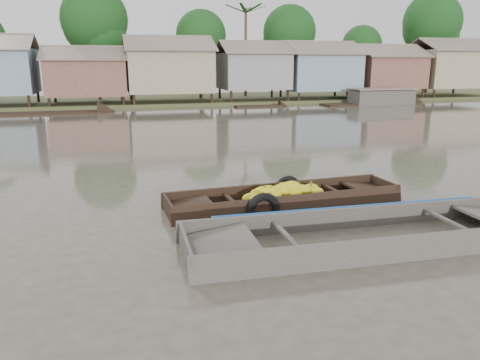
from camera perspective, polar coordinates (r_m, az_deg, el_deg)
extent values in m
plane|color=#474136|center=(9.75, -2.06, -6.45)|extent=(120.00, 120.00, 0.00)
cube|color=#384723|center=(42.07, -12.53, 9.32)|extent=(120.00, 12.00, 0.50)
cube|color=brown|center=(38.44, -18.20, 11.79)|extent=(5.80, 4.60, 2.70)
cube|color=brown|center=(37.18, -18.51, 14.49)|extent=(6.20, 2.67, 1.14)
cube|color=brown|center=(39.66, -18.33, 14.45)|extent=(6.20, 2.67, 1.14)
cube|color=gray|center=(38.66, -8.66, 13.01)|extent=(6.50, 5.30, 3.30)
cube|color=brown|center=(37.25, -8.52, 16.20)|extent=(6.90, 3.08, 1.31)
cube|color=brown|center=(40.09, -9.03, 16.04)|extent=(6.90, 3.08, 1.31)
cube|color=gray|center=(40.09, 1.59, 13.14)|extent=(5.40, 4.70, 2.90)
cube|color=brown|center=(38.88, 2.17, 15.89)|extent=(5.80, 2.73, 1.17)
cube|color=brown|center=(41.31, 1.08, 15.81)|extent=(5.80, 2.73, 1.17)
cube|color=slate|center=(42.21, 9.61, 12.87)|extent=(6.00, 5.00, 3.10)
cube|color=brown|center=(40.99, 10.54, 15.59)|extent=(6.40, 2.90, 1.24)
cube|color=brown|center=(43.45, 8.96, 15.58)|extent=(6.40, 2.90, 1.24)
cube|color=brown|center=(45.30, 17.29, 12.47)|extent=(5.70, 4.90, 2.80)
cube|color=brown|center=(44.19, 18.41, 14.76)|extent=(6.10, 2.85, 1.21)
cube|color=brown|center=(46.43, 16.57, 14.84)|extent=(6.10, 2.85, 1.21)
cube|color=gray|center=(49.06, 23.89, 12.29)|extent=(6.30, 5.10, 3.40)
cube|color=brown|center=(48.01, 25.21, 14.72)|extent=(6.70, 2.96, 1.26)
cube|color=brown|center=(50.16, 23.14, 14.85)|extent=(6.70, 2.96, 1.26)
cylinder|color=#473323|center=(41.89, -16.97, 13.34)|extent=(0.28, 0.28, 6.30)
sphere|color=#133C17|center=(42.02, -17.35, 18.24)|extent=(5.40, 5.40, 5.40)
cylinder|color=#473323|center=(43.64, -4.69, 13.23)|extent=(0.28, 0.28, 5.25)
sphere|color=#133C17|center=(43.68, -4.78, 17.16)|extent=(4.50, 4.50, 4.50)
cylinder|color=#473323|center=(44.85, 5.93, 13.45)|extent=(0.28, 0.28, 5.60)
sphere|color=#133C17|center=(44.92, 6.04, 17.54)|extent=(4.80, 4.80, 4.80)
cylinder|color=#473323|center=(49.18, 14.43, 12.55)|extent=(0.28, 0.28, 4.55)
sphere|color=#133C17|center=(49.18, 14.63, 15.58)|extent=(3.90, 3.90, 3.90)
cylinder|color=#473323|center=(52.14, 21.96, 13.22)|extent=(0.28, 0.28, 6.65)
sphere|color=#133C17|center=(52.26, 22.37, 17.37)|extent=(5.70, 5.70, 5.70)
cylinder|color=#473323|center=(44.06, 0.69, 15.07)|extent=(0.24, 0.24, 8.00)
cube|color=black|center=(11.65, 5.38, -3.41)|extent=(5.80, 1.45, 0.08)
cube|color=black|center=(12.13, 4.21, -1.52)|extent=(5.87, 0.51, 0.54)
cube|color=black|center=(11.04, 6.72, -3.20)|extent=(5.87, 0.51, 0.54)
cube|color=black|center=(12.99, 17.07, -1.06)|extent=(0.14, 1.28, 0.51)
cube|color=black|center=(12.69, 15.26, -0.98)|extent=(1.06, 1.16, 0.20)
cube|color=black|center=(10.77, -8.73, -3.71)|extent=(0.14, 1.28, 0.51)
cube|color=black|center=(10.84, -6.14, -3.15)|extent=(1.06, 1.16, 0.20)
cube|color=black|center=(11.08, -1.10, -2.45)|extent=(0.17, 1.23, 0.05)
cube|color=black|center=(12.16, 11.35, -1.20)|extent=(0.17, 1.23, 0.05)
ellipsoid|color=yellow|center=(11.15, 4.28, -2.06)|extent=(0.38, 0.27, 0.22)
ellipsoid|color=yellow|center=(11.36, 4.56, -1.48)|extent=(0.46, 0.33, 0.27)
ellipsoid|color=yellow|center=(11.60, 5.40, -0.82)|extent=(0.37, 0.27, 0.22)
ellipsoid|color=yellow|center=(11.33, 5.31, -1.26)|extent=(0.46, 0.34, 0.27)
ellipsoid|color=yellow|center=(11.37, 2.86, -1.47)|extent=(0.49, 0.35, 0.29)
ellipsoid|color=yellow|center=(11.62, 4.93, -1.18)|extent=(0.46, 0.34, 0.28)
ellipsoid|color=yellow|center=(11.70, 10.57, -2.14)|extent=(0.41, 0.29, 0.24)
ellipsoid|color=yellow|center=(11.02, 2.53, -2.84)|extent=(0.48, 0.35, 0.28)
ellipsoid|color=yellow|center=(12.09, 7.74, -1.31)|extent=(0.42, 0.31, 0.25)
ellipsoid|color=yellow|center=(11.69, 3.50, -1.18)|extent=(0.39, 0.28, 0.23)
ellipsoid|color=yellow|center=(11.53, 6.27, -0.82)|extent=(0.50, 0.36, 0.30)
ellipsoid|color=yellow|center=(11.30, 6.59, -2.44)|extent=(0.40, 0.29, 0.23)
ellipsoid|color=yellow|center=(11.11, 2.68, -2.44)|extent=(0.43, 0.31, 0.26)
ellipsoid|color=yellow|center=(12.02, 6.00, -1.26)|extent=(0.41, 0.29, 0.24)
ellipsoid|color=yellow|center=(12.09, 8.60, -1.10)|extent=(0.48, 0.35, 0.28)
ellipsoid|color=yellow|center=(11.20, 1.41, -2.29)|extent=(0.49, 0.35, 0.29)
ellipsoid|color=yellow|center=(11.04, 2.77, -2.90)|extent=(0.47, 0.34, 0.28)
ellipsoid|color=yellow|center=(11.97, 5.89, -1.27)|extent=(0.42, 0.31, 0.25)
ellipsoid|color=yellow|center=(11.18, 1.00, -2.79)|extent=(0.38, 0.27, 0.22)
ellipsoid|color=yellow|center=(11.46, 5.99, -1.39)|extent=(0.44, 0.32, 0.26)
ellipsoid|color=yellow|center=(11.34, 2.22, -1.65)|extent=(0.42, 0.30, 0.25)
ellipsoid|color=yellow|center=(11.44, 6.66, -1.66)|extent=(0.43, 0.31, 0.25)
ellipsoid|color=yellow|center=(11.71, 4.21, -1.38)|extent=(0.40, 0.29, 0.24)
ellipsoid|color=yellow|center=(10.95, 1.77, -3.30)|extent=(0.39, 0.28, 0.23)
ellipsoid|color=yellow|center=(11.62, 7.24, -1.16)|extent=(0.45, 0.32, 0.27)
ellipsoid|color=yellow|center=(11.75, 9.20, -1.49)|extent=(0.45, 0.33, 0.27)
ellipsoid|color=yellow|center=(11.09, 2.19, -2.50)|extent=(0.49, 0.35, 0.29)
ellipsoid|color=yellow|center=(11.57, 7.94, -1.16)|extent=(0.38, 0.28, 0.23)
cylinder|color=#3F6626|center=(11.30, 3.03, -1.11)|extent=(0.04, 0.04, 0.19)
cylinder|color=#3F6626|center=(11.58, 6.38, -0.79)|extent=(0.04, 0.04, 0.19)
cylinder|color=#3F6626|center=(11.81, 8.67, -0.58)|extent=(0.04, 0.04, 0.19)
torus|color=black|center=(12.36, 5.84, -1.16)|extent=(0.76, 0.23, 0.75)
torus|color=black|center=(10.64, 2.85, -3.67)|extent=(0.83, 0.24, 0.82)
cube|color=#3F3B35|center=(9.60, 15.68, -7.87)|extent=(7.30, 1.77, 0.08)
cube|color=#3F3B35|center=(10.24, 13.38, -4.77)|extent=(7.42, 0.38, 0.59)
cube|color=#3F3B35|center=(8.80, 18.60, -8.36)|extent=(7.42, 0.38, 0.59)
cube|color=#3F3B35|center=(8.42, -6.63, -8.73)|extent=(0.11, 1.81, 0.56)
cube|color=#3F3B35|center=(8.48, -2.37, -7.94)|extent=(1.30, 1.60, 0.24)
cube|color=#3F3B35|center=(8.77, 5.80, -6.89)|extent=(0.15, 1.74, 0.05)
cube|color=#3F3B35|center=(10.40, 24.24, -4.69)|extent=(0.15, 1.74, 0.05)
cube|color=#665E54|center=(9.58, 15.69, -7.63)|extent=(5.56, 1.58, 0.02)
cube|color=#0F4B9A|center=(10.22, 13.30, -3.47)|extent=(6.00, 0.26, 0.15)
torus|color=olive|center=(10.09, 23.58, -7.05)|extent=(0.41, 0.41, 0.06)
torus|color=olive|center=(10.07, 23.60, -6.84)|extent=(0.34, 0.34, 0.06)
cube|color=black|center=(39.80, 15.51, 8.80)|extent=(8.31, 2.32, 0.35)
cube|color=black|center=(36.30, 2.27, 8.81)|extent=(3.71, 0.88, 0.35)
cube|color=black|center=(34.00, -22.21, 7.39)|extent=(6.74, 1.51, 0.35)
cube|color=black|center=(39.99, 16.85, 9.59)|extent=(5.00, 2.00, 1.20)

